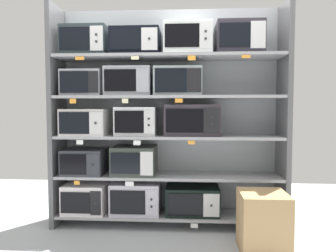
% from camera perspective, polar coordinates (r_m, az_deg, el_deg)
% --- Properties ---
extents(back_panel, '(2.56, 0.04, 2.37)m').
position_cam_1_polar(back_panel, '(3.56, 0.22, 1.86)').
color(back_panel, '#9EA3A8').
rests_on(back_panel, ground).
extents(upright_left, '(0.05, 0.41, 2.37)m').
position_cam_1_polar(upright_left, '(3.61, -19.55, 1.69)').
color(upright_left, '#5B5B5E').
rests_on(upright_left, ground).
extents(upright_right, '(0.05, 0.41, 2.37)m').
position_cam_1_polar(upright_right, '(3.47, 20.37, 1.62)').
color(upright_right, '#5B5B5E').
rests_on(upright_right, ground).
extents(shelf_0, '(2.36, 0.41, 0.03)m').
position_cam_1_polar(shelf_0, '(3.52, 0.00, -15.76)').
color(shelf_0, '#99999E').
rests_on(shelf_0, ground).
extents(microwave_0, '(0.45, 0.43, 0.31)m').
position_cam_1_polar(microwave_0, '(3.63, -14.62, -12.46)').
color(microwave_0, silver).
rests_on(microwave_0, shelf_0).
extents(microwave_1, '(0.52, 0.41, 0.34)m').
position_cam_1_polar(microwave_1, '(3.50, -5.79, -12.76)').
color(microwave_1, '#B6B1BF').
rests_on(microwave_1, shelf_0).
extents(microwave_2, '(0.56, 0.37, 0.30)m').
position_cam_1_polar(microwave_2, '(3.46, 4.48, -13.28)').
color(microwave_2, black).
rests_on(microwave_2, shelf_0).
extents(price_tag_0, '(0.07, 0.00, 0.05)m').
position_cam_1_polar(price_tag_0, '(3.33, 4.81, -17.69)').
color(price_tag_0, white).
extents(shelf_1, '(2.36, 0.41, 0.03)m').
position_cam_1_polar(shelf_1, '(3.41, 0.00, -9.05)').
color(shelf_1, '#99999E').
extents(microwave_3, '(0.44, 0.43, 0.27)m').
position_cam_1_polar(microwave_3, '(3.55, -14.79, -6.21)').
color(microwave_3, '#2E3037').
rests_on(microwave_3, shelf_1).
extents(microwave_4, '(0.46, 0.42, 0.30)m').
position_cam_1_polar(microwave_4, '(3.41, -6.10, -6.20)').
color(microwave_4, '#2E352E').
rests_on(microwave_4, shelf_1).
extents(price_tag_1, '(0.06, 0.00, 0.04)m').
position_cam_1_polar(price_tag_1, '(3.40, -16.29, -9.90)').
color(price_tag_1, orange).
extents(price_tag_2, '(0.09, 0.00, 0.05)m').
position_cam_1_polar(price_tag_2, '(3.26, -7.03, -10.43)').
color(price_tag_2, white).
extents(shelf_2, '(2.36, 0.41, 0.03)m').
position_cam_1_polar(shelf_2, '(3.34, 0.00, -1.97)').
color(shelf_2, '#99999E').
extents(microwave_5, '(0.47, 0.43, 0.28)m').
position_cam_1_polar(microwave_5, '(3.50, -14.62, 0.70)').
color(microwave_5, '#BCB9B6').
rests_on(microwave_5, shelf_2).
extents(microwave_6, '(0.43, 0.35, 0.30)m').
position_cam_1_polar(microwave_6, '(3.37, -5.79, 0.87)').
color(microwave_6, silver).
rests_on(microwave_6, shelf_2).
extents(microwave_7, '(0.58, 0.36, 0.33)m').
position_cam_1_polar(microwave_7, '(3.32, 4.39, 1.08)').
color(microwave_7, '#332C35').
rests_on(microwave_7, shelf_2).
extents(price_tag_3, '(0.07, 0.00, 0.05)m').
position_cam_1_polar(price_tag_3, '(3.32, -15.79, -2.87)').
color(price_tag_3, white).
extents(price_tag_4, '(0.07, 0.00, 0.05)m').
position_cam_1_polar(price_tag_4, '(3.17, -5.69, -3.06)').
color(price_tag_4, white).
extents(price_tag_5, '(0.07, 0.00, 0.03)m').
position_cam_1_polar(price_tag_5, '(3.13, 4.29, -3.02)').
color(price_tag_5, orange).
extents(shelf_3, '(2.36, 0.41, 0.03)m').
position_cam_1_polar(shelf_3, '(3.33, 0.00, 5.27)').
color(shelf_3, '#99999E').
extents(microwave_8, '(0.43, 0.34, 0.27)m').
position_cam_1_polar(microwave_8, '(3.51, -15.09, 7.54)').
color(microwave_8, '#9DA0AC').
rests_on(microwave_8, shelf_3).
extents(microwave_9, '(0.48, 0.34, 0.30)m').
position_cam_1_polar(microwave_9, '(3.39, -7.16, 8.03)').
color(microwave_9, '#999AA5').
rests_on(microwave_9, shelf_3).
extents(microwave_10, '(0.50, 0.33, 0.30)m').
position_cam_1_polar(microwave_10, '(3.33, 1.83, 8.10)').
color(microwave_10, '#96A7A9').
rests_on(microwave_10, shelf_3).
extents(price_tag_6, '(0.07, 0.00, 0.05)m').
position_cam_1_polar(price_tag_6, '(3.32, -16.96, 4.37)').
color(price_tag_6, orange).
extents(price_tag_7, '(0.06, 0.00, 0.05)m').
position_cam_1_polar(price_tag_7, '(3.18, -7.84, 4.57)').
color(price_tag_7, beige).
extents(price_tag_8, '(0.08, 0.00, 0.04)m').
position_cam_1_polar(price_tag_8, '(3.12, 1.99, 4.66)').
color(price_tag_8, orange).
extents(shelf_4, '(2.36, 0.41, 0.03)m').
position_cam_1_polar(shelf_4, '(3.37, 0.00, 12.45)').
color(shelf_4, '#99999E').
extents(microwave_11, '(0.48, 0.34, 0.31)m').
position_cam_1_polar(microwave_11, '(3.56, -14.78, 14.63)').
color(microwave_11, '#293336').
rests_on(microwave_11, shelf_4).
extents(microwave_12, '(0.51, 0.37, 0.28)m').
position_cam_1_polar(microwave_12, '(3.43, -5.87, 14.87)').
color(microwave_12, black).
rests_on(microwave_12, shelf_4).
extents(microwave_13, '(0.49, 0.43, 0.32)m').
position_cam_1_polar(microwave_13, '(3.40, 3.62, 15.40)').
color(microwave_13, silver).
rests_on(microwave_13, shelf_4).
extents(microwave_14, '(0.47, 0.38, 0.33)m').
position_cam_1_polar(microwave_14, '(3.44, 12.81, 15.23)').
color(microwave_14, '#2B2731').
rests_on(microwave_14, shelf_4).
extents(price_tag_9, '(0.09, 0.00, 0.03)m').
position_cam_1_polar(price_tag_9, '(3.33, -15.80, 11.80)').
color(price_tag_9, orange).
extents(price_tag_10, '(0.08, 0.00, 0.03)m').
position_cam_1_polar(price_tag_10, '(3.20, -6.04, 12.27)').
color(price_tag_10, beige).
extents(price_tag_11, '(0.08, 0.00, 0.05)m').
position_cam_1_polar(price_tag_11, '(3.15, 4.35, 12.29)').
color(price_tag_11, orange).
extents(price_tag_12, '(0.09, 0.00, 0.03)m').
position_cam_1_polar(price_tag_12, '(3.20, 14.06, 12.20)').
color(price_tag_12, orange).
extents(shipping_carton, '(0.41, 0.41, 0.53)m').
position_cam_1_polar(shipping_carton, '(3.00, 16.94, -16.45)').
color(shipping_carton, tan).
rests_on(shipping_carton, ground).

